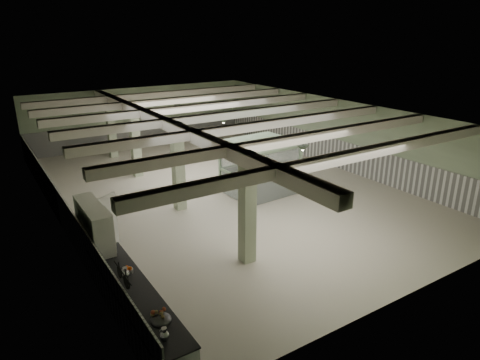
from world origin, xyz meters
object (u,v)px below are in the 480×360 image
guard_booth (260,158)px  walkin_cooler (96,239)px  prep_counter (135,305)px  filing_cabinet (285,172)px

guard_booth → walkin_cooler: bearing=-164.5°
prep_counter → guard_booth: size_ratio=1.72×
prep_counter → filing_cabinet: size_ratio=4.82×
prep_counter → walkin_cooler: walkin_cooler is taller
walkin_cooler → guard_booth: (7.93, 2.72, 0.60)m
walkin_cooler → prep_counter: bearing=-88.4°
filing_cabinet → prep_counter: bearing=-123.3°
guard_booth → filing_cabinet: (1.72, 0.35, -1.09)m
guard_booth → filing_cabinet: bearing=8.2°
prep_counter → filing_cabinet: filing_cabinet is taller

